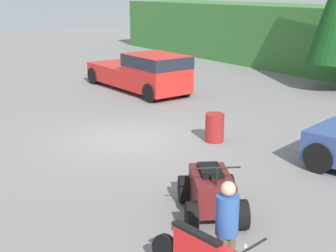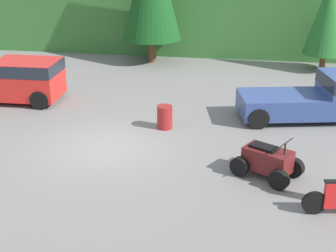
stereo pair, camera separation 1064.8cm
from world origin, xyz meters
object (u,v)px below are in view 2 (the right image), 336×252
steel_barrel (165,117)px  pickup_truck_red (7,79)px  pickup_truck_second (332,95)px  quad_atv (267,161)px

steel_barrel → pickup_truck_red: bearing=164.4°
pickup_truck_second → quad_atv: 5.93m
pickup_truck_red → quad_atv: pickup_truck_red is taller
pickup_truck_red → quad_atv: 12.18m
pickup_truck_second → steel_barrel: 6.64m
pickup_truck_red → steel_barrel: 7.60m
pickup_truck_second → quad_atv: bearing=-128.4°
pickup_truck_red → quad_atv: size_ratio=2.69×
pickup_truck_red → steel_barrel: (7.30, -2.04, -0.51)m
quad_atv → steel_barrel: size_ratio=2.55×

